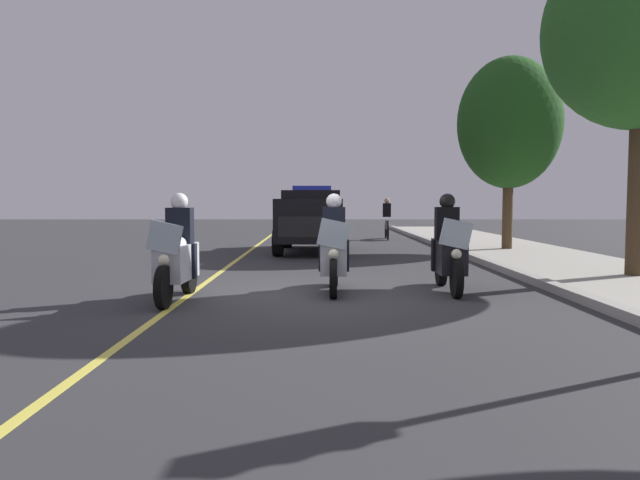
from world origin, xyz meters
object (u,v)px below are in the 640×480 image
object	(u,v)px
police_motorcycle_lead_left	(177,257)
cyclist_background	(387,219)
police_motorcycle_trailing	(448,252)
police_motorcycle_lead_right	(334,252)
police_suv	(312,217)
tree_far_back	(509,123)

from	to	relation	value
police_motorcycle_lead_left	cyclist_background	xyz separation A→B (m)	(-14.86, 5.03, 0.14)
police_motorcycle_trailing	police_motorcycle_lead_right	bearing A→B (deg)	-89.55
police_suv	police_motorcycle_trailing	bearing A→B (deg)	17.01
police_motorcycle_lead_left	tree_far_back	distance (m)	12.57
police_suv	cyclist_background	xyz separation A→B (m)	(-5.74, 2.99, -0.22)
police_motorcycle_lead_right	police_motorcycle_trailing	distance (m)	2.01
police_motorcycle_trailing	police_suv	xyz separation A→B (m)	(-8.16, -2.50, 0.37)
police_suv	tree_far_back	size ratio (longest dim) A/B	0.84
police_motorcycle_trailing	police_suv	distance (m)	8.54
police_motorcycle_trailing	tree_far_back	size ratio (longest dim) A/B	0.36
police_motorcycle_trailing	police_suv	bearing A→B (deg)	-162.99
police_motorcycle_lead_left	police_motorcycle_lead_right	world-z (taller)	same
cyclist_background	tree_far_back	distance (m)	7.29
cyclist_background	tree_far_back	world-z (taller)	tree_far_back
tree_far_back	police_motorcycle_lead_right	bearing A→B (deg)	-34.63
police_motorcycle_lead_left	police_motorcycle_trailing	world-z (taller)	same
police_suv	tree_far_back	world-z (taller)	tree_far_back
police_motorcycle_lead_right	police_motorcycle_trailing	world-z (taller)	same
police_motorcycle_lead_left	cyclist_background	distance (m)	15.69
police_suv	tree_far_back	bearing A→B (deg)	89.17
police_motorcycle_lead_right	police_suv	bearing A→B (deg)	-176.62
police_motorcycle_lead_right	cyclist_background	bearing A→B (deg)	169.80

